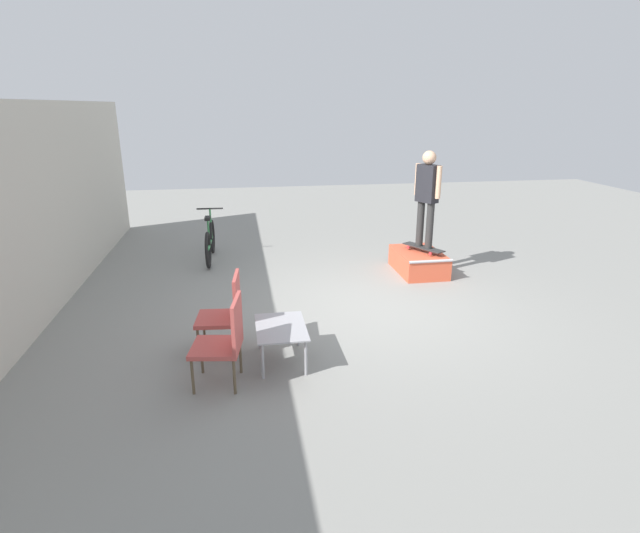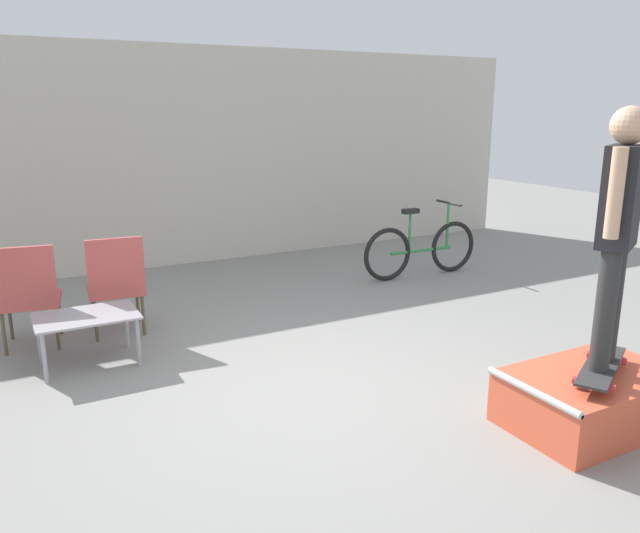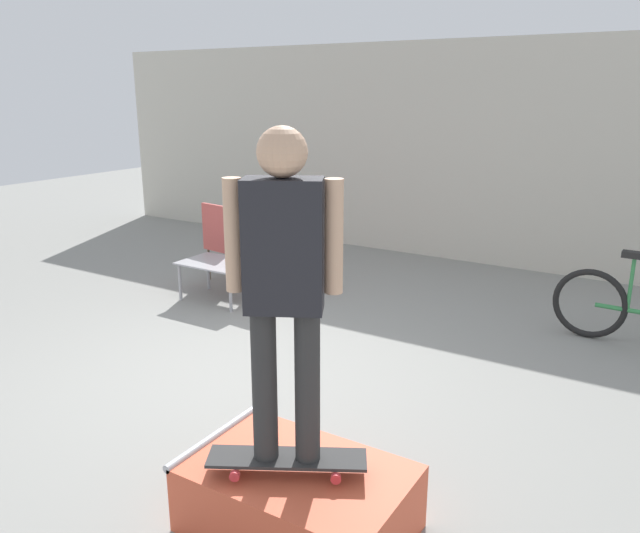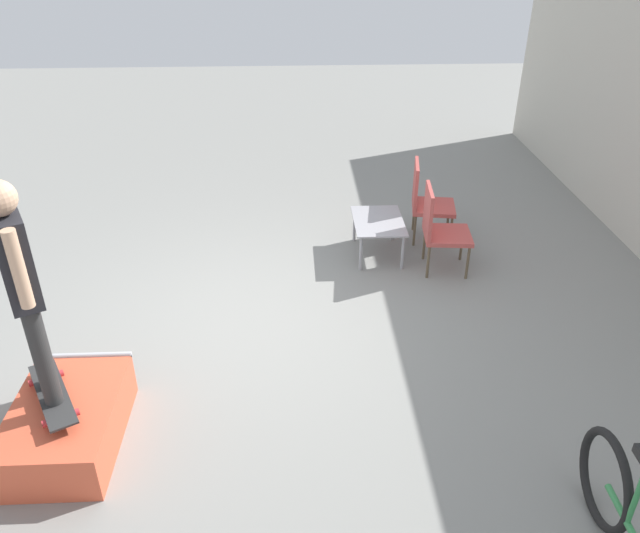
{
  "view_description": "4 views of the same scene",
  "coord_description": "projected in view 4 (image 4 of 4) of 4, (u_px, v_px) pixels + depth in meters",
  "views": [
    {
      "loc": [
        -6.8,
        1.92,
        2.93
      ],
      "look_at": [
        0.02,
        0.79,
        0.69
      ],
      "focal_mm": 28.0,
      "sensor_mm": 36.0,
      "label": 1
    },
    {
      "loc": [
        -2.07,
        -3.91,
        2.18
      ],
      "look_at": [
        0.42,
        0.73,
        0.83
      ],
      "focal_mm": 35.0,
      "sensor_mm": 36.0,
      "label": 2
    },
    {
      "loc": [
        3.14,
        -3.71,
        2.34
      ],
      "look_at": [
        0.13,
        1.18,
        0.71
      ],
      "focal_mm": 35.0,
      "sensor_mm": 36.0,
      "label": 3
    },
    {
      "loc": [
        5.16,
        0.5,
        3.64
      ],
      "look_at": [
        0.19,
        0.73,
        0.78
      ],
      "focal_mm": 35.0,
      "sensor_mm": 36.0,
      "label": 4
    }
  ],
  "objects": [
    {
      "name": "patio_chair_right",
      "position": [
        439.0,
        226.0,
        7.0
      ],
      "size": [
        0.57,
        0.57,
        1.0
      ],
      "rotation": [
        0.0,
        0.0,
        3.05
      ],
      "color": "brown",
      "rests_on": "ground_plane"
    },
    {
      "name": "patio_chair_left",
      "position": [
        426.0,
        198.0,
        7.68
      ],
      "size": [
        0.59,
        0.59,
        1.0
      ],
      "rotation": [
        0.0,
        0.0,
        2.98
      ],
      "color": "brown",
      "rests_on": "ground_plane"
    },
    {
      "name": "person_skater",
      "position": [
        20.0,
        278.0,
        4.19
      ],
      "size": [
        0.51,
        0.35,
        1.71
      ],
      "rotation": [
        0.0,
        0.0,
        0.48
      ],
      "color": "#2D2D2D",
      "rests_on": "skateboard_on_ramp"
    },
    {
      "name": "coffee_table",
      "position": [
        378.0,
        224.0,
        7.38
      ],
      "size": [
        0.85,
        0.59,
        0.45
      ],
      "color": "#9E9EA3",
      "rests_on": "ground_plane"
    },
    {
      "name": "skateboard_on_ramp",
      "position": [
        52.0,
        394.0,
        4.69
      ],
      "size": [
        0.83,
        0.58,
        0.07
      ],
      "rotation": [
        0.0,
        0.0,
        0.51
      ],
      "color": "#2D2D2D",
      "rests_on": "skate_ramp_box"
    },
    {
      "name": "skate_ramp_box",
      "position": [
        68.0,
        423.0,
        4.81
      ],
      "size": [
        1.21,
        0.78,
        0.41
      ],
      "color": "#DB5638",
      "rests_on": "ground_plane"
    },
    {
      "name": "ground_plane",
      "position": [
        246.0,
        326.0,
        6.26
      ],
      "size": [
        24.0,
        24.0,
        0.0
      ],
      "primitive_type": "plane",
      "color": "gray"
    }
  ]
}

